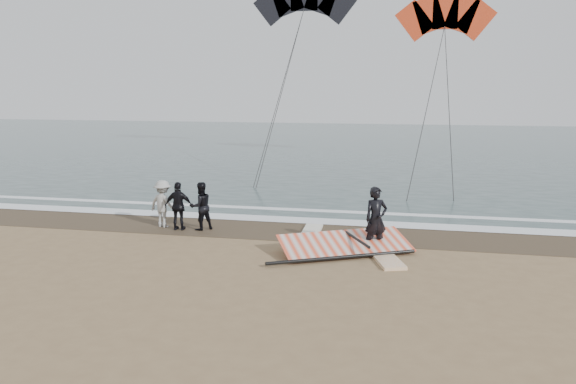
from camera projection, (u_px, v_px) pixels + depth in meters
name	position (u px, v px, depth m)	size (l,w,h in m)	color
ground	(306.00, 277.00, 14.29)	(120.00, 120.00, 0.00)	#8C704C
sea	(374.00, 145.00, 46.05)	(120.00, 54.00, 0.02)	#233838
wet_sand	(329.00, 232.00, 18.62)	(120.00, 2.80, 0.01)	#4C3D2B
foam_near	(334.00, 222.00, 19.96)	(120.00, 0.90, 0.01)	white
foam_far	(340.00, 211.00, 21.60)	(120.00, 0.45, 0.01)	white
man_main	(376.00, 219.00, 16.38)	(0.69, 0.46, 1.91)	black
board_white	(384.00, 257.00, 15.81)	(0.63, 2.24, 0.09)	white
board_cream	(311.00, 233.00, 18.34)	(0.58, 2.18, 0.09)	white
trio_cluster	(179.00, 205.00, 18.96)	(2.49, 1.03, 1.64)	black
sail_rig	(344.00, 245.00, 16.42)	(4.05, 3.35, 0.50)	black
kite_red	(445.00, 21.00, 33.33)	(6.36, 6.29, 14.99)	red
kite_dark	(304.00, 5.00, 38.54)	(8.19, 7.46, 17.80)	black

